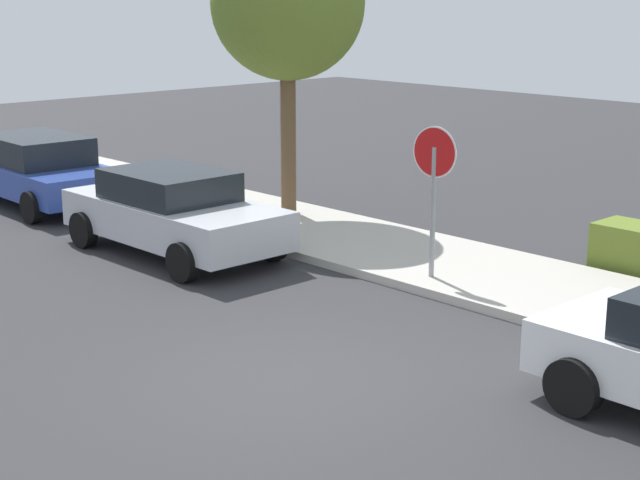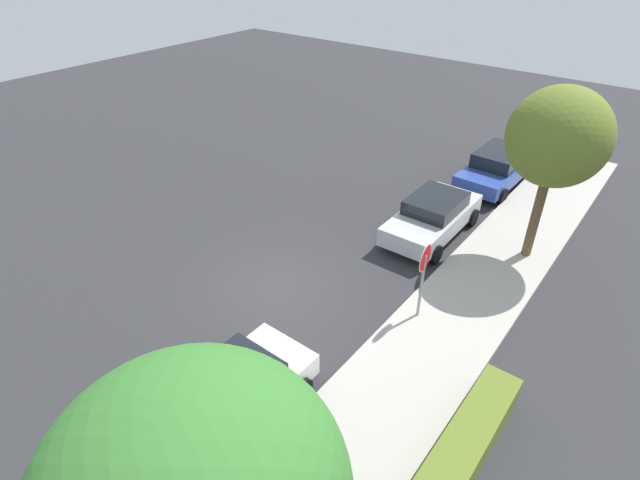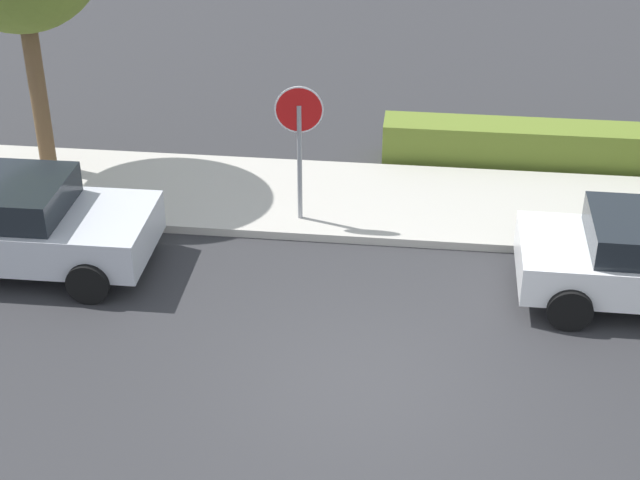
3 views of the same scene
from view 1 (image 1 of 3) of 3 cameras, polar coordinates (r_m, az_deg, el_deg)
ground_plane at (r=11.52m, az=-1.61°, el=-8.21°), size 60.00×60.00×0.00m
sidewalk_curb at (r=15.08m, az=12.69°, el=-2.80°), size 32.00×2.81×0.14m
stop_sign at (r=14.86m, az=6.65°, el=3.66°), size 0.78×0.10×2.47m
parked_car_silver at (r=16.99m, az=-8.52°, el=1.65°), size 4.38×2.08×1.44m
parked_car_blue at (r=21.61m, az=-16.03°, el=3.98°), size 4.48×2.20×1.46m
street_tree_mid_block at (r=19.05m, az=-1.89°, el=13.57°), size 2.93×2.93×5.68m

